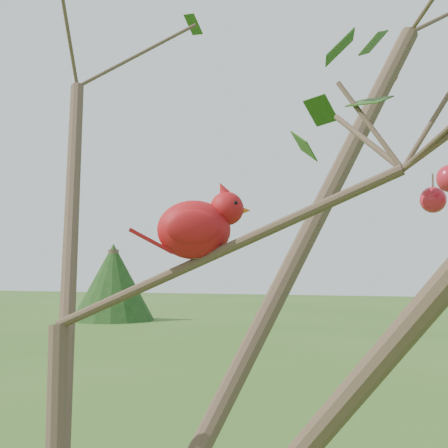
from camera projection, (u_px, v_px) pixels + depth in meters
The scene contains 3 objects.
crabapple_tree at pixel (61, 225), 1.09m from camera, with size 2.35×2.05×2.95m.
cardinal at pixel (198, 227), 1.14m from camera, with size 0.20×0.13×0.14m.
distant_trees at pixel (376, 280), 23.65m from camera, with size 43.69×9.48×3.18m.
Camera 1 is at (0.59, -0.99, 2.06)m, focal length 55.00 mm.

